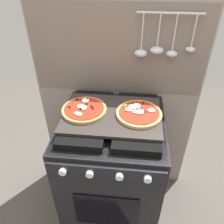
{
  "coord_description": "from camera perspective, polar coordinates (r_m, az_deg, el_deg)",
  "views": [
    {
      "loc": [
        0.11,
        -1.01,
        1.66
      ],
      "look_at": [
        0.0,
        0.0,
        0.93
      ],
      "focal_mm": 36.55,
      "sensor_mm": 36.0,
      "label": 1
    }
  ],
  "objects": [
    {
      "name": "stove",
      "position": [
        1.58,
        -0.01,
        -14.14
      ],
      "size": [
        0.6,
        0.64,
        0.9
      ],
      "color": "black",
      "rests_on": "ground_plane"
    },
    {
      "name": "pizza_right",
      "position": [
        1.25,
        6.75,
        -0.25
      ],
      "size": [
        0.25,
        0.25,
        0.03
      ],
      "color": "tan",
      "rests_on": "baking_tray"
    },
    {
      "name": "kitchen_backsplash",
      "position": [
        1.6,
        1.38,
        3.02
      ],
      "size": [
        1.1,
        0.09,
        1.55
      ],
      "color": "gray",
      "rests_on": "ground_plane"
    },
    {
      "name": "pizza_left",
      "position": [
        1.28,
        -6.99,
        0.67
      ],
      "size": [
        0.25,
        0.25,
        0.03
      ],
      "color": "#C18947",
      "rests_on": "baking_tray"
    },
    {
      "name": "baking_tray",
      "position": [
        1.26,
        0.0,
        -0.66
      ],
      "size": [
        0.54,
        0.38,
        0.02
      ],
      "primitive_type": "cube",
      "color": "#2D2826",
      "rests_on": "stove"
    },
    {
      "name": "ground_plane",
      "position": [
        1.95,
        0.0,
        -22.61
      ],
      "size": [
        4.0,
        4.0,
        0.0
      ],
      "primitive_type": "plane",
      "color": "#4C4742"
    }
  ]
}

